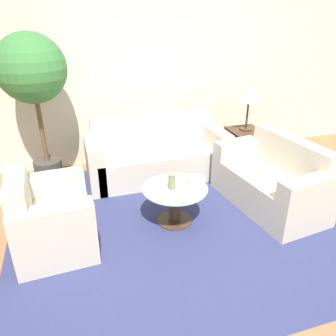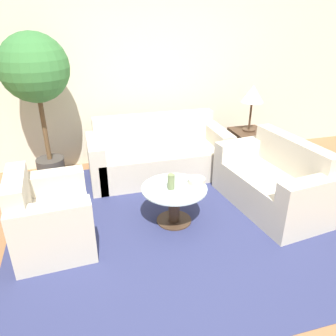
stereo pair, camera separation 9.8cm
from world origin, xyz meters
The scene contains 12 objects.
ground_plane centered at (0.00, 0.00, 0.00)m, with size 14.00×14.00×0.00m, color #8E603D.
wall_back centered at (0.00, 2.63, 1.30)m, with size 10.00×0.06×2.60m.
rug centered at (-0.08, 0.73, 0.00)m, with size 3.53×3.26×0.01m.
sofa_main centered at (0.04, 1.93, 0.28)m, with size 1.93×0.78×0.84m.
armchair centered at (-1.40, 0.68, 0.29)m, with size 0.77×0.92×0.81m.
loveseat centered at (1.17, 0.74, 0.29)m, with size 0.91×1.48×0.82m.
coffee_table centered at (-0.08, 0.73, 0.28)m, with size 0.71×0.71×0.43m.
side_table centered at (1.40, 1.87, 0.28)m, with size 0.47×0.47×0.56m.
table_lamp centered at (1.40, 1.87, 1.08)m, with size 0.32×0.32×0.66m.
potted_plant centered at (-1.43, 2.06, 1.43)m, with size 0.82×0.82×1.95m.
vase centered at (-0.12, 0.71, 0.52)m, with size 0.08×0.08×0.17m.
bowl centered at (0.18, 0.76, 0.46)m, with size 0.19×0.19×0.06m.
Camera 1 is at (-1.07, -2.20, 2.13)m, focal length 35.00 mm.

